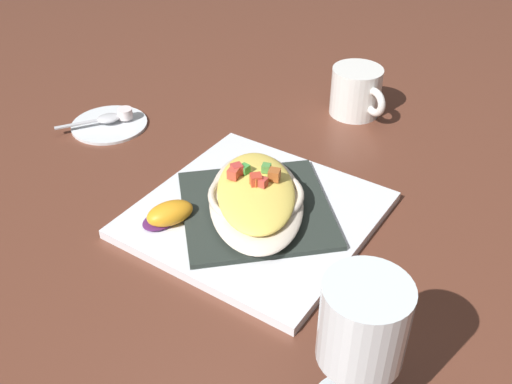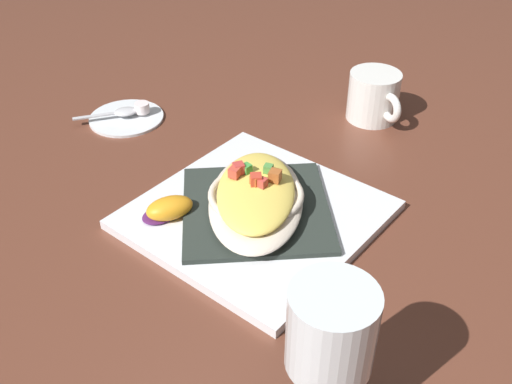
{
  "view_description": "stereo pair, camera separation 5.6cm",
  "coord_description": "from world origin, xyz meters",
  "px_view_note": "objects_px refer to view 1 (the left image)",
  "views": [
    {
      "loc": [
        -0.53,
        -0.25,
        0.48
      ],
      "look_at": [
        0.0,
        0.0,
        0.04
      ],
      "focal_mm": 41.53,
      "sensor_mm": 36.0,
      "label": 1
    },
    {
      "loc": [
        -0.51,
        -0.3,
        0.48
      ],
      "look_at": [
        0.0,
        0.0,
        0.04
      ],
      "focal_mm": 41.53,
      "sensor_mm": 36.0,
      "label": 2
    }
  ],
  "objects_px": {
    "creamer_saucer": "(109,123)",
    "spoon": "(105,119)",
    "coffee_mug": "(356,94)",
    "creamer_cup_0": "(125,113)",
    "square_plate": "(256,215)",
    "stemmed_glass": "(362,331)",
    "gratin_dish": "(256,196)",
    "orange_garnish": "(168,214)"
  },
  "relations": [
    {
      "from": "stemmed_glass",
      "to": "creamer_cup_0",
      "type": "xyz_separation_m",
      "value": [
        0.34,
        0.49,
        -0.09
      ]
    },
    {
      "from": "coffee_mug",
      "to": "creamer_saucer",
      "type": "distance_m",
      "value": 0.4
    },
    {
      "from": "creamer_saucer",
      "to": "spoon",
      "type": "height_order",
      "value": "spoon"
    },
    {
      "from": "creamer_saucer",
      "to": "stemmed_glass",
      "type": "bearing_deg",
      "value": -122.09
    },
    {
      "from": "gratin_dish",
      "to": "orange_garnish",
      "type": "relative_size",
      "value": 3.44
    },
    {
      "from": "coffee_mug",
      "to": "gratin_dish",
      "type": "bearing_deg",
      "value": 175.08
    },
    {
      "from": "creamer_saucer",
      "to": "spoon",
      "type": "bearing_deg",
      "value": 138.03
    },
    {
      "from": "gratin_dish",
      "to": "stemmed_glass",
      "type": "xyz_separation_m",
      "value": [
        -0.21,
        -0.2,
        0.07
      ]
    },
    {
      "from": "gratin_dish",
      "to": "creamer_cup_0",
      "type": "xyz_separation_m",
      "value": [
        0.13,
        0.3,
        -0.02
      ]
    },
    {
      "from": "orange_garnish",
      "to": "spoon",
      "type": "distance_m",
      "value": 0.29
    },
    {
      "from": "creamer_saucer",
      "to": "spoon",
      "type": "xyz_separation_m",
      "value": [
        -0.0,
        0.0,
        0.01
      ]
    },
    {
      "from": "gratin_dish",
      "to": "spoon",
      "type": "bearing_deg",
      "value": 71.41
    },
    {
      "from": "orange_garnish",
      "to": "creamer_cup_0",
      "type": "distance_m",
      "value": 0.29
    },
    {
      "from": "spoon",
      "to": "creamer_cup_0",
      "type": "bearing_deg",
      "value": -41.97
    },
    {
      "from": "coffee_mug",
      "to": "spoon",
      "type": "distance_m",
      "value": 0.41
    },
    {
      "from": "stemmed_glass",
      "to": "square_plate",
      "type": "bearing_deg",
      "value": 43.13
    },
    {
      "from": "gratin_dish",
      "to": "creamer_saucer",
      "type": "distance_m",
      "value": 0.33
    },
    {
      "from": "stemmed_glass",
      "to": "creamer_saucer",
      "type": "relative_size",
      "value": 1.28
    },
    {
      "from": "gratin_dish",
      "to": "creamer_saucer",
      "type": "bearing_deg",
      "value": 70.6
    },
    {
      "from": "stemmed_glass",
      "to": "creamer_saucer",
      "type": "distance_m",
      "value": 0.61
    },
    {
      "from": "orange_garnish",
      "to": "creamer_saucer",
      "type": "relative_size",
      "value": 0.58
    },
    {
      "from": "square_plate",
      "to": "orange_garnish",
      "type": "distance_m",
      "value": 0.11
    },
    {
      "from": "gratin_dish",
      "to": "orange_garnish",
      "type": "height_order",
      "value": "gratin_dish"
    },
    {
      "from": "stemmed_glass",
      "to": "creamer_cup_0",
      "type": "bearing_deg",
      "value": 55.35
    },
    {
      "from": "coffee_mug",
      "to": "stemmed_glass",
      "type": "height_order",
      "value": "stemmed_glass"
    },
    {
      "from": "gratin_dish",
      "to": "creamer_saucer",
      "type": "height_order",
      "value": "gratin_dish"
    },
    {
      "from": "stemmed_glass",
      "to": "creamer_saucer",
      "type": "bearing_deg",
      "value": 57.91
    },
    {
      "from": "square_plate",
      "to": "stemmed_glass",
      "type": "xyz_separation_m",
      "value": [
        -0.21,
        -0.2,
        0.1
      ]
    },
    {
      "from": "square_plate",
      "to": "orange_garnish",
      "type": "bearing_deg",
      "value": 126.87
    },
    {
      "from": "gratin_dish",
      "to": "creamer_cup_0",
      "type": "height_order",
      "value": "gratin_dish"
    },
    {
      "from": "orange_garnish",
      "to": "spoon",
      "type": "height_order",
      "value": "orange_garnish"
    },
    {
      "from": "creamer_saucer",
      "to": "creamer_cup_0",
      "type": "height_order",
      "value": "creamer_cup_0"
    },
    {
      "from": "coffee_mug",
      "to": "creamer_cup_0",
      "type": "distance_m",
      "value": 0.38
    },
    {
      "from": "gratin_dish",
      "to": "coffee_mug",
      "type": "distance_m",
      "value": 0.32
    },
    {
      "from": "orange_garnish",
      "to": "creamer_saucer",
      "type": "bearing_deg",
      "value": 51.94
    },
    {
      "from": "square_plate",
      "to": "stemmed_glass",
      "type": "relative_size",
      "value": 1.79
    },
    {
      "from": "gratin_dish",
      "to": "creamer_cup_0",
      "type": "distance_m",
      "value": 0.32
    },
    {
      "from": "gratin_dish",
      "to": "creamer_cup_0",
      "type": "bearing_deg",
      "value": 66.17
    },
    {
      "from": "stemmed_glass",
      "to": "creamer_saucer",
      "type": "xyz_separation_m",
      "value": [
        0.32,
        0.51,
        -0.1
      ]
    },
    {
      "from": "coffee_mug",
      "to": "creamer_cup_0",
      "type": "height_order",
      "value": "coffee_mug"
    },
    {
      "from": "creamer_saucer",
      "to": "coffee_mug",
      "type": "bearing_deg",
      "value": -58.38
    },
    {
      "from": "orange_garnish",
      "to": "spoon",
      "type": "xyz_separation_m",
      "value": [
        0.17,
        0.23,
        -0.01
      ]
    }
  ]
}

